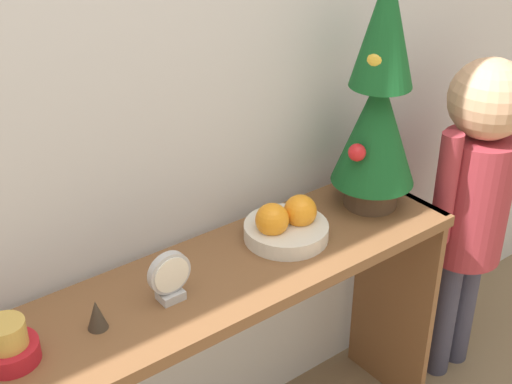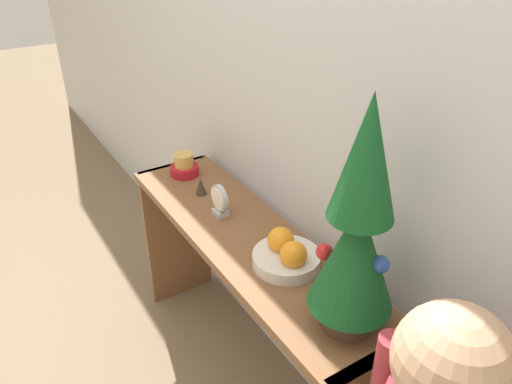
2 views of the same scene
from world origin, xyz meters
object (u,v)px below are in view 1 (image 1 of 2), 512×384
at_px(figurine, 97,315).
at_px(mini_tree, 379,99).
at_px(fruit_bowl, 286,225).
at_px(desk_clock, 170,277).
at_px(singing_bowl, 8,345).
at_px(child_figure, 475,184).

bearing_deg(figurine, mini_tree, 1.43).
distance_m(fruit_bowl, desk_clock, 0.35).
bearing_deg(mini_tree, figurine, -178.57).
height_order(fruit_bowl, figurine, fruit_bowl).
relative_size(mini_tree, singing_bowl, 5.53).
xyz_separation_m(mini_tree, desk_clock, (-0.63, -0.03, -0.24)).
bearing_deg(fruit_bowl, child_figure, -7.81).
bearing_deg(figurine, desk_clock, -3.40).
bearing_deg(desk_clock, mini_tree, 2.71).
height_order(fruit_bowl, child_figure, child_figure).
xyz_separation_m(fruit_bowl, child_figure, (0.62, -0.09, -0.06)).
xyz_separation_m(mini_tree, child_figure, (0.34, -0.08, -0.31)).
bearing_deg(desk_clock, figurine, 176.60).
height_order(desk_clock, child_figure, child_figure).
bearing_deg(singing_bowl, figurine, -4.75).
height_order(mini_tree, fruit_bowl, mini_tree).
relative_size(mini_tree, fruit_bowl, 3.05).
xyz_separation_m(mini_tree, fruit_bowl, (-0.28, 0.01, -0.26)).
height_order(desk_clock, figurine, desk_clock).
bearing_deg(desk_clock, fruit_bowl, 6.03).
bearing_deg(mini_tree, child_figure, -12.88).
height_order(singing_bowl, desk_clock, desk_clock).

